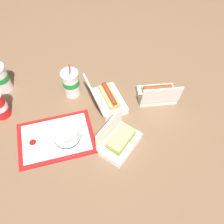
{
  "coord_description": "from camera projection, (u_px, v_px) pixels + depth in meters",
  "views": [
    {
      "loc": [
        -0.07,
        -0.75,
        1.08
      ],
      "look_at": [
        0.05,
        -0.0,
        0.05
      ],
      "focal_mm": 40.0,
      "sensor_mm": 36.0,
      "label": 1
    }
  ],
  "objects": [
    {
      "name": "cake_container",
      "position": [
        66.0,
        133.0,
        1.2
      ],
      "size": [
        0.13,
        0.13,
        0.08
      ],
      "color": "black",
      "rests_on": "food_tray"
    },
    {
      "name": "soda_cup_front",
      "position": [
        0.0,
        78.0,
        1.37
      ],
      "size": [
        0.1,
        0.1,
        0.22
      ],
      "color": "white",
      "rests_on": "ground_plane"
    },
    {
      "name": "napkin_stack",
      "position": [
        43.0,
        148.0,
        1.19
      ],
      "size": [
        0.12,
        0.12,
        0.0
      ],
      "primitive_type": "cube",
      "rotation": [
        0.0,
        0.0,
        0.24
      ],
      "color": "white",
      "rests_on": "food_tray"
    },
    {
      "name": "food_tray",
      "position": [
        56.0,
        138.0,
        1.23
      ],
      "size": [
        0.4,
        0.3,
        0.01
      ],
      "color": "red",
      "rests_on": "ground_plane"
    },
    {
      "name": "clamshell_hotdog_back",
      "position": [
        108.0,
        99.0,
        1.34
      ],
      "size": [
        0.21,
        0.24,
        0.17
      ],
      "color": "white",
      "rests_on": "ground_plane"
    },
    {
      "name": "plastic_fork",
      "position": [
        51.0,
        129.0,
        1.25
      ],
      "size": [
        0.11,
        0.01,
        0.0
      ],
      "primitive_type": "cube",
      "rotation": [
        0.0,
        0.0,
        0.02
      ],
      "color": "white",
      "rests_on": "food_tray"
    },
    {
      "name": "soda_cup_corner",
      "position": [
        71.0,
        83.0,
        1.35
      ],
      "size": [
        0.09,
        0.09,
        0.22
      ],
      "color": "white",
      "rests_on": "ground_plane"
    },
    {
      "name": "clamshell_hotdog_front",
      "position": [
        157.0,
        94.0,
        1.36
      ],
      "size": [
        0.21,
        0.16,
        0.16
      ],
      "color": "white",
      "rests_on": "ground_plane"
    },
    {
      "name": "ground_plane",
      "position": [
        103.0,
        118.0,
        1.31
      ],
      "size": [
        3.2,
        3.2,
        0.0
      ],
      "primitive_type": "plane",
      "color": "brown"
    },
    {
      "name": "clamshell_sandwich_right",
      "position": [
        119.0,
        141.0,
        1.18
      ],
      "size": [
        0.23,
        0.24,
        0.16
      ],
      "color": "white",
      "rests_on": "ground_plane"
    },
    {
      "name": "ketchup_cup",
      "position": [
        33.0,
        143.0,
        1.19
      ],
      "size": [
        0.04,
        0.04,
        0.02
      ],
      "color": "white",
      "rests_on": "food_tray"
    }
  ]
}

